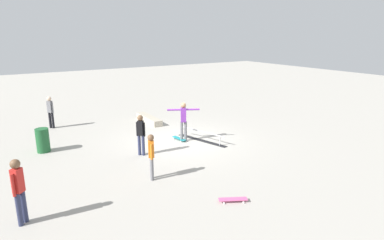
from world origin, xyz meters
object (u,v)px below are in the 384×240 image
bystander_orange_shirt (151,154)px  bystander_red_shirt (19,188)px  skateboard_main (179,139)px  trash_bin (43,140)px  skater_main (183,119)px  loose_skateboard_pink (233,199)px  bystander_black_shirt (141,133)px  bystander_grey_shirt (50,110)px  skate_ledge (149,119)px  grind_rail (202,136)px

bystander_orange_shirt → bystander_red_shirt: (-0.62, 3.77, 0.11)m
skateboard_main → trash_bin: trash_bin is taller
skater_main → loose_skateboard_pink: 5.57m
bystander_red_shirt → bystander_black_shirt: bearing=168.7°
bystander_grey_shirt → bystander_orange_shirt: bearing=-31.9°
skater_main → trash_bin: bearing=-171.5°
bystander_red_shirt → bystander_orange_shirt: bearing=145.4°
skate_ledge → skater_main: (-3.66, 0.06, 0.84)m
bystander_grey_shirt → bystander_red_shirt: (-8.54, 2.11, 0.06)m
bystander_black_shirt → loose_skateboard_pink: (-4.69, -0.69, -0.82)m
skateboard_main → bystander_black_shirt: (-0.80, 2.12, 0.82)m
skateboard_main → loose_skateboard_pink: size_ratio=1.02×
bystander_red_shirt → loose_skateboard_pink: (-1.90, -5.05, -0.88)m
bystander_red_shirt → skater_main: bearing=163.2°
loose_skateboard_pink → bystander_black_shirt: bearing=126.0°
bystander_black_shirt → trash_bin: bearing=7.1°
grind_rail → skateboard_main: grind_rail is taller
skateboard_main → bystander_orange_shirt: bearing=130.8°
bystander_orange_shirt → trash_bin: bystander_orange_shirt is taller
skateboard_main → bystander_orange_shirt: bystander_orange_shirt is taller
grind_rail → bystander_red_shirt: size_ratio=1.51×
grind_rail → skate_ledge: 4.08m
skateboard_main → bystander_red_shirt: bearing=112.2°
skate_ledge → bystander_orange_shirt: size_ratio=1.51×
skateboard_main → skater_main: bearing=-158.8°
bystander_orange_shirt → grind_rail: bearing=145.4°
bystander_orange_shirt → loose_skateboard_pink: (-2.52, -1.28, -0.77)m
skate_ledge → loose_skateboard_pink: bearing=169.9°
skater_main → bystander_black_shirt: skater_main is taller
bystander_black_shirt → loose_skateboard_pink: bystander_black_shirt is taller
bystander_grey_shirt → bystander_black_shirt: size_ratio=1.00×
grind_rail → bystander_orange_shirt: (-2.38, 3.51, 0.66)m
skateboard_main → trash_bin: bearing=66.3°
bystander_grey_shirt → loose_skateboard_pink: bearing=-28.0°
loose_skateboard_pink → trash_bin: 8.05m
grind_rail → bystander_red_shirt: bystander_red_shirt is taller
grind_rail → loose_skateboard_pink: grind_rail is taller
skater_main → bystander_black_shirt: 2.30m
trash_bin → skateboard_main: bearing=-106.9°
skater_main → bystander_grey_shirt: bearing=157.9°
skate_ledge → bystander_orange_shirt: bearing=155.9°
loose_skateboard_pink → skateboard_main: bearing=103.0°
loose_skateboard_pink → skater_main: bearing=101.4°
bystander_grey_shirt → bystander_red_shirt: bearing=-57.6°
bystander_black_shirt → bystander_orange_shirt: bystander_black_shirt is taller
skater_main → bystander_orange_shirt: bearing=-108.5°
grind_rail → trash_bin: (2.17, 6.05, 0.28)m
skate_ledge → skateboard_main: (-3.45, 0.17, -0.08)m
bystander_black_shirt → trash_bin: 3.96m
skater_main → grind_rail: bearing=-1.4°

